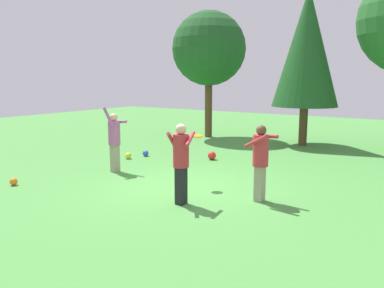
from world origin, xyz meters
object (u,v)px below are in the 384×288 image
(person_thrower, at_px, (114,137))
(ball_red, at_px, (212,156))
(ball_blue, at_px, (146,153))
(tree_center, at_px, (307,48))
(person_catcher, at_px, (261,156))
(frisbee, at_px, (197,136))
(ball_yellow, at_px, (128,156))
(ball_orange, at_px, (14,182))
(person_bystander, at_px, (181,157))
(tree_left, at_px, (209,49))

(person_thrower, relative_size, ball_red, 6.81)
(ball_blue, bearing_deg, tree_center, 54.40)
(person_catcher, height_order, ball_blue, person_catcher)
(frisbee, height_order, ball_yellow, frisbee)
(person_catcher, relative_size, ball_blue, 8.16)
(person_thrower, bearing_deg, ball_yellow, 121.16)
(ball_orange, bearing_deg, person_thrower, 66.70)
(frisbee, bearing_deg, person_bystander, -70.11)
(person_thrower, relative_size, frisbee, 5.28)
(ball_blue, distance_m, ball_red, 2.33)
(ball_red, distance_m, tree_center, 5.97)
(ball_blue, height_order, tree_left, tree_left)
(ball_orange, height_order, tree_center, tree_center)
(person_bystander, distance_m, tree_left, 10.21)
(person_thrower, distance_m, tree_center, 8.50)
(person_bystander, distance_m, ball_yellow, 5.22)
(person_thrower, height_order, ball_blue, person_thrower)
(ball_red, bearing_deg, tree_center, 70.87)
(person_bystander, distance_m, ball_blue, 5.48)
(frisbee, relative_size, ball_orange, 1.83)
(ball_blue, relative_size, ball_orange, 1.07)
(person_catcher, distance_m, ball_orange, 6.19)
(person_catcher, bearing_deg, ball_orange, 28.98)
(person_catcher, height_order, ball_yellow, person_catcher)
(person_bystander, xyz_separation_m, tree_left, (-4.62, 8.63, 2.89))
(frisbee, relative_size, ball_red, 1.29)
(ball_orange, xyz_separation_m, tree_left, (-0.25, 9.78, 3.82))
(person_thrower, distance_m, person_catcher, 4.61)
(ball_red, bearing_deg, ball_yellow, -148.91)
(ball_blue, distance_m, tree_center, 7.42)
(ball_red, bearing_deg, ball_blue, -160.60)
(person_bystander, xyz_separation_m, ball_orange, (-4.37, -1.15, -0.93))
(person_catcher, distance_m, tree_center, 8.33)
(ball_yellow, relative_size, tree_left, 0.04)
(ball_yellow, height_order, ball_orange, ball_yellow)
(person_bystander, xyz_separation_m, ball_red, (-1.85, 4.35, -0.89))
(ball_yellow, bearing_deg, person_thrower, -58.76)
(person_bystander, distance_m, frisbee, 1.46)
(frisbee, height_order, tree_left, tree_left)
(person_thrower, height_order, person_bystander, person_thrower)
(ball_orange, distance_m, tree_left, 10.50)
(tree_center, bearing_deg, person_bystander, -88.04)
(frisbee, distance_m, tree_left, 8.77)
(person_bystander, relative_size, ball_yellow, 8.26)
(frisbee, bearing_deg, ball_yellow, 157.53)
(person_bystander, height_order, tree_left, tree_left)
(ball_yellow, height_order, ball_blue, ball_yellow)
(person_thrower, bearing_deg, tree_center, 68.04)
(person_thrower, height_order, ball_red, person_thrower)
(person_bystander, bearing_deg, tree_center, -17.93)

